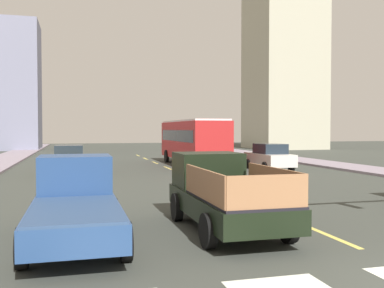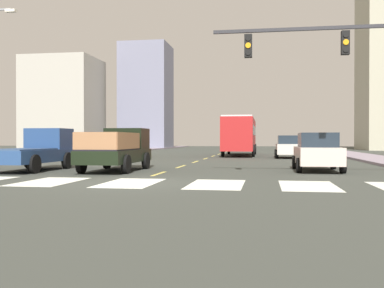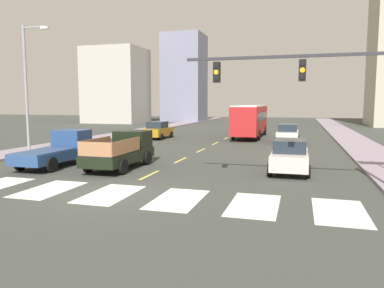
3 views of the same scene
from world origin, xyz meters
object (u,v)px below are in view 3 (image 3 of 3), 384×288
(pickup_stakebed, at_px, (123,151))
(sedan_far, at_px, (290,156))
(sedan_near_right, at_px, (288,134))
(streetlight_left, at_px, (28,83))
(city_bus, at_px, (250,119))
(traffic_signal_gantry, at_px, (332,87))
(sedan_mid, at_px, (158,130))
(pickup_dark, at_px, (60,149))

(pickup_stakebed, relative_size, sedan_far, 1.18)
(sedan_near_right, relative_size, streetlight_left, 0.49)
(city_bus, bearing_deg, pickup_stakebed, -103.37)
(pickup_stakebed, bearing_deg, city_bus, 75.16)
(sedan_near_right, height_order, traffic_signal_gantry, traffic_signal_gantry)
(sedan_near_right, height_order, sedan_mid, same)
(sedan_mid, distance_m, streetlight_left, 13.89)
(pickup_stakebed, height_order, sedan_far, pickup_stakebed)
(streetlight_left, bearing_deg, traffic_signal_gantry, -19.23)
(sedan_mid, height_order, traffic_signal_gantry, traffic_signal_gantry)
(sedan_far, bearing_deg, traffic_signal_gantry, -68.09)
(pickup_dark, relative_size, sedan_mid, 1.18)
(pickup_stakebed, xyz_separation_m, pickup_dark, (-3.83, -0.40, -0.02))
(pickup_dark, bearing_deg, pickup_stakebed, 8.74)
(pickup_dark, relative_size, city_bus, 0.48)
(pickup_stakebed, relative_size, pickup_dark, 1.00)
(sedan_near_right, distance_m, traffic_signal_gantry, 18.85)
(pickup_stakebed, relative_size, city_bus, 0.48)
(pickup_stakebed, bearing_deg, traffic_signal_gantry, -19.35)
(pickup_stakebed, height_order, streetlight_left, streetlight_left)
(city_bus, bearing_deg, streetlight_left, -130.64)
(pickup_dark, relative_size, streetlight_left, 0.58)
(pickup_dark, xyz_separation_m, sedan_mid, (-0.38, 16.32, -0.06))
(sedan_near_right, distance_m, streetlight_left, 21.46)
(pickup_dark, bearing_deg, sedan_far, 9.12)
(city_bus, height_order, streetlight_left, streetlight_left)
(pickup_dark, height_order, city_bus, city_bus)
(city_bus, distance_m, sedan_mid, 9.65)
(pickup_dark, height_order, sedan_far, pickup_dark)
(traffic_signal_gantry, bearing_deg, streetlight_left, 160.77)
(pickup_dark, height_order, streetlight_left, streetlight_left)
(pickup_dark, distance_m, streetlight_left, 7.83)
(sedan_near_right, xyz_separation_m, streetlight_left, (-17.62, -11.54, 4.11))
(sedan_mid, bearing_deg, pickup_stakebed, -73.50)
(sedan_near_right, distance_m, sedan_far, 14.15)
(pickup_stakebed, bearing_deg, sedan_near_right, 58.76)
(pickup_dark, bearing_deg, traffic_signal_gantry, -8.49)
(sedan_far, xyz_separation_m, sedan_mid, (-13.18, 14.90, 0.00))
(pickup_stakebed, height_order, sedan_near_right, pickup_stakebed)
(sedan_mid, bearing_deg, pickup_dark, -86.97)
(streetlight_left, bearing_deg, sedan_near_right, 33.23)
(city_bus, relative_size, sedan_near_right, 2.45)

